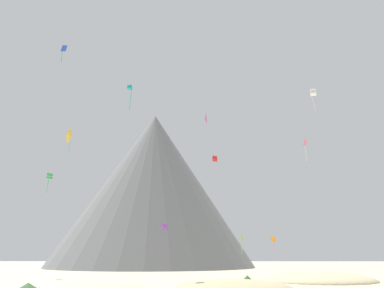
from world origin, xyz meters
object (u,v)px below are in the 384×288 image
(kite_red_high, at_px, (215,159))
(kite_orange_low, at_px, (274,242))
(rock_massif, at_px, (155,191))
(kite_lime_low, at_px, (242,237))
(bush_mid_center, at_px, (28,286))
(kite_magenta_mid, at_px, (206,118))
(kite_white_high, at_px, (313,92))
(kite_violet_low, at_px, (164,227))
(kite_blue_high, at_px, (64,50))
(kite_rainbow_high, at_px, (305,145))
(bush_scatter_east, at_px, (247,279))
(kite_green_mid, at_px, (50,177))
(kite_gold_mid, at_px, (70,136))
(kite_teal_high, at_px, (130,88))

(kite_red_high, xyz_separation_m, kite_orange_low, (9.94, -17.62, -20.69))
(rock_massif, height_order, kite_lime_low, rock_massif)
(bush_mid_center, height_order, kite_magenta_mid, kite_magenta_mid)
(kite_white_high, relative_size, kite_magenta_mid, 2.52)
(kite_red_high, bearing_deg, kite_violet_low, 101.68)
(kite_violet_low, bearing_deg, kite_blue_high, -65.45)
(kite_orange_low, bearing_deg, kite_violet_low, -120.31)
(rock_massif, distance_m, kite_rainbow_high, 56.55)
(bush_scatter_east, xyz_separation_m, kite_green_mid, (-35.38, 17.16, 17.74))
(bush_scatter_east, xyz_separation_m, rock_massif, (-20.97, 68.54, 23.47))
(rock_massif, bearing_deg, kite_gold_mid, -95.64)
(kite_white_high, bearing_deg, kite_green_mid, -157.96)
(kite_teal_high, distance_m, kite_white_high, 38.40)
(bush_mid_center, xyz_separation_m, bush_scatter_east, (25.78, 8.84, 0.19))
(kite_blue_high, height_order, kite_magenta_mid, kite_blue_high)
(kite_gold_mid, bearing_deg, kite_red_high, -40.61)
(kite_white_high, height_order, kite_magenta_mid, kite_white_high)
(kite_white_high, bearing_deg, kite_rainbow_high, 110.79)
(bush_scatter_east, bearing_deg, kite_lime_low, 85.34)
(rock_massif, bearing_deg, kite_green_mid, -105.67)
(kite_green_mid, relative_size, kite_rainbow_high, 0.77)
(kite_teal_high, bearing_deg, kite_red_high, -20.55)
(kite_rainbow_high, height_order, kite_blue_high, kite_blue_high)
(kite_green_mid, relative_size, kite_magenta_mid, 2.01)
(kite_red_high, bearing_deg, kite_blue_high, 137.24)
(bush_mid_center, distance_m, kite_rainbow_high, 62.58)
(kite_blue_high, bearing_deg, kite_teal_high, -135.13)
(kite_red_high, bearing_deg, kite_green_mid, 121.81)
(kite_green_mid, bearing_deg, kite_teal_high, 47.53)
(bush_scatter_east, distance_m, kite_blue_high, 50.63)
(bush_mid_center, distance_m, kite_green_mid, 33.01)
(kite_red_high, height_order, kite_green_mid, kite_red_high)
(kite_teal_high, relative_size, kite_rainbow_high, 0.92)
(kite_teal_high, distance_m, kite_lime_low, 33.82)
(kite_gold_mid, xyz_separation_m, kite_magenta_mid, (22.06, 0.57, 3.18))
(kite_white_high, xyz_separation_m, kite_magenta_mid, (-22.91, -14.27, -10.93))
(kite_green_mid, height_order, kite_magenta_mid, kite_magenta_mid)
(kite_gold_mid, distance_m, kite_white_high, 49.41)
(kite_violet_low, bearing_deg, bush_scatter_east, -11.64)
(kite_gold_mid, bearing_deg, kite_blue_high, 48.84)
(rock_massif, relative_size, kite_red_high, 48.53)
(bush_scatter_east, height_order, kite_gold_mid, kite_gold_mid)
(kite_rainbow_high, xyz_separation_m, kite_magenta_mid, (-22.84, -22.82, -2.04))
(kite_orange_low, bearing_deg, kite_rainbow_high, 133.78)
(kite_gold_mid, height_order, kite_rainbow_high, kite_rainbow_high)
(rock_massif, height_order, kite_magenta_mid, rock_massif)
(rock_massif, relative_size, kite_gold_mid, 17.74)
(bush_mid_center, relative_size, kite_teal_high, 0.51)
(kite_teal_high, bearing_deg, kite_green_mid, 65.35)
(kite_white_high, xyz_separation_m, kite_lime_low, (-16.19, -1.20, -29.48))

